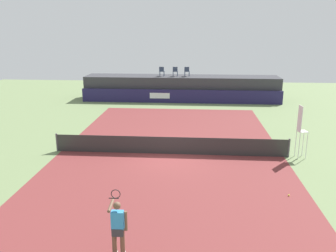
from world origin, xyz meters
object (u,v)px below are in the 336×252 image
(spectator_chair_center, at_px, (187,71))
(umpire_chair, at_px, (301,128))
(spectator_chair_far_left, at_px, (162,71))
(spectator_chair_left, at_px, (175,71))
(net_post_near, at_px, (57,142))
(tennis_ball, at_px, (289,195))
(net_post_far, at_px, (289,148))
(tennis_player, at_px, (118,227))

(spectator_chair_center, height_order, umpire_chair, spectator_chair_center)
(spectator_chair_far_left, xyz_separation_m, spectator_chair_left, (1.25, 0.05, 0.00))
(net_post_near, xyz_separation_m, tennis_ball, (11.31, -4.59, -0.46))
(spectator_chair_far_left, height_order, net_post_far, spectator_chair_far_left)
(net_post_near, bearing_deg, spectator_chair_center, 66.04)
(spectator_chair_left, distance_m, tennis_ball, 20.59)
(tennis_ball, bearing_deg, tennis_player, -144.15)
(spectator_chair_center, bearing_deg, tennis_player, -93.31)
(umpire_chair, relative_size, net_post_near, 2.76)
(umpire_chair, distance_m, tennis_player, 11.71)
(umpire_chair, bearing_deg, spectator_chair_center, 112.33)
(net_post_far, bearing_deg, tennis_player, -128.47)
(umpire_chair, xyz_separation_m, net_post_far, (-0.50, 0.02, -1.09))
(net_post_far, xyz_separation_m, tennis_player, (-7.09, -8.92, 0.46))
(tennis_player, bearing_deg, spectator_chair_center, 86.69)
(spectator_chair_left, bearing_deg, spectator_chair_center, 2.49)
(tennis_player, bearing_deg, net_post_near, 120.76)
(spectator_chair_center, relative_size, net_post_far, 0.89)
(spectator_chair_left, distance_m, spectator_chair_center, 1.08)
(net_post_near, distance_m, tennis_player, 10.39)
(tennis_player, bearing_deg, spectator_chair_left, 89.28)
(net_post_near, xyz_separation_m, tennis_player, (5.31, -8.92, 0.46))
(spectator_chair_far_left, bearing_deg, tennis_ball, -70.46)
(spectator_chair_far_left, bearing_deg, spectator_chair_left, 2.08)
(spectator_chair_center, bearing_deg, net_post_near, -113.96)
(net_post_far, relative_size, tennis_ball, 14.71)
(spectator_chair_center, distance_m, net_post_near, 16.64)
(spectator_chair_far_left, distance_m, umpire_chair, 17.29)
(spectator_chair_left, relative_size, spectator_chair_center, 1.00)
(net_post_far, distance_m, tennis_ball, 4.74)
(net_post_near, xyz_separation_m, net_post_far, (12.40, 0.00, 0.00))
(spectator_chair_left, height_order, net_post_near, spectator_chair_left)
(net_post_far, bearing_deg, spectator_chair_left, 114.31)
(net_post_far, height_order, tennis_ball, net_post_far)
(tennis_ball, bearing_deg, spectator_chair_left, 106.20)
(spectator_chair_far_left, bearing_deg, spectator_chair_center, 2.27)
(spectator_chair_left, xyz_separation_m, net_post_near, (-5.61, -15.02, -2.19))
(umpire_chair, height_order, net_post_near, umpire_chair)
(spectator_chair_left, relative_size, net_post_near, 0.89)
(tennis_player, bearing_deg, umpire_chair, 49.57)
(spectator_chair_far_left, xyz_separation_m, net_post_far, (8.03, -14.98, -2.19))
(spectator_chair_center, bearing_deg, net_post_far, -69.27)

